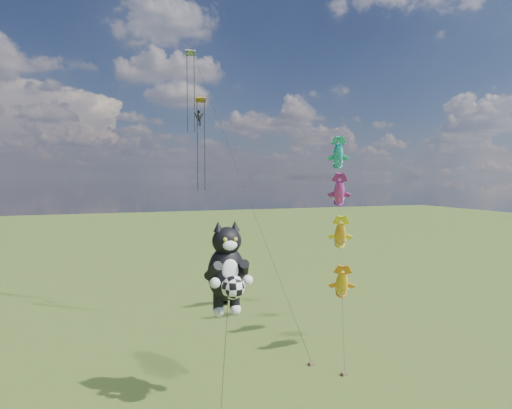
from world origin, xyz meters
name	(u,v)px	position (x,y,z in m)	size (l,w,h in m)	color
cat_kite_rig	(227,268)	(5.23, 0.26, 8.33)	(2.90, 4.24, 11.21)	brown
fish_windsock_rig	(340,213)	(17.99, 8.61, 10.68)	(7.61, 14.15, 19.02)	brown
parafoil_rig	(201,116)	(7.31, 16.79, 19.83)	(6.37, 16.63, 27.04)	brown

